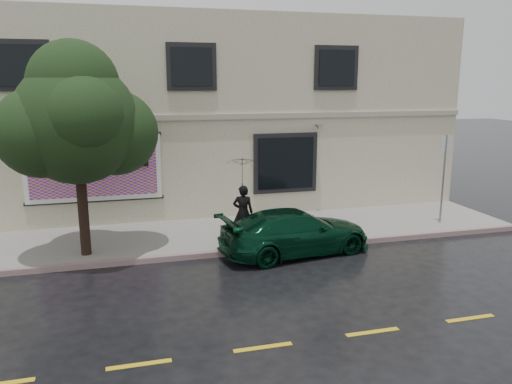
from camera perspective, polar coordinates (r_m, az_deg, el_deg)
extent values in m
plane|color=black|center=(12.57, -3.60, -9.63)|extent=(90.00, 90.00, 0.00)
cube|color=#9B9A93|center=(15.56, -5.99, -4.99)|extent=(20.00, 3.50, 0.15)
cube|color=gray|center=(13.92, -4.84, -7.09)|extent=(20.00, 0.18, 0.16)
cube|color=gold|center=(9.50, 0.80, -17.32)|extent=(19.00, 0.12, 0.01)
cube|color=beige|center=(20.59, -8.78, 8.91)|extent=(20.00, 8.00, 7.00)
cube|color=#9E9984|center=(16.58, -7.22, 8.48)|extent=(20.00, 0.12, 0.18)
cube|color=black|center=(17.50, 3.38, 3.32)|extent=(2.30, 0.10, 2.10)
cube|color=black|center=(17.44, 3.44, 3.29)|extent=(2.00, 0.05, 1.80)
cube|color=black|center=(16.57, -25.21, 12.96)|extent=(1.30, 0.05, 1.20)
cube|color=black|center=(16.49, -7.35, 14.02)|extent=(1.30, 0.05, 1.20)
cube|color=black|center=(17.88, 9.23, 13.83)|extent=(1.30, 0.05, 1.20)
cube|color=white|center=(16.60, -18.07, 2.58)|extent=(4.20, 0.06, 2.10)
cube|color=orange|center=(16.56, -18.08, 2.56)|extent=(3.90, 0.04, 1.80)
cube|color=black|center=(16.83, -17.82, -0.93)|extent=(4.30, 0.10, 0.10)
cube|color=black|center=(16.50, -18.31, 6.19)|extent=(4.30, 0.10, 0.10)
cube|color=black|center=(16.51, -18.12, 3.05)|extent=(3.40, 0.02, 0.28)
imported|color=#08301D|center=(14.03, 4.53, -4.55)|extent=(4.56, 2.55, 1.26)
imported|color=black|center=(14.66, -1.49, -2.37)|extent=(0.69, 0.54, 1.65)
imported|color=black|center=(14.40, -1.52, 2.29)|extent=(1.38, 1.38, 0.77)
cylinder|color=black|center=(14.07, -19.16, -1.88)|extent=(0.27, 0.27, 2.51)
sphere|color=black|center=(13.71, -19.84, 7.47)|extent=(3.18, 3.18, 3.18)
cylinder|color=gray|center=(17.40, 20.61, 1.35)|extent=(0.06, 0.06, 2.92)
cube|color=silver|center=(17.23, 20.91, 5.20)|extent=(0.36, 0.05, 0.47)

